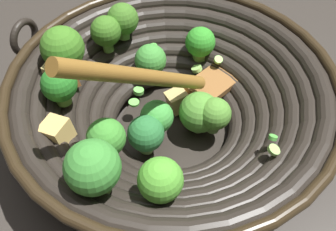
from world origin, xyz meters
The scene contains 2 objects.
ground_plane centered at (0.00, 0.00, 0.00)m, with size 4.00×4.00×0.00m, color #332D28.
wok centered at (0.00, 0.00, 0.07)m, with size 0.46×0.42×0.22m.
Camera 1 is at (0.16, -0.29, 0.43)m, focal length 40.52 mm.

